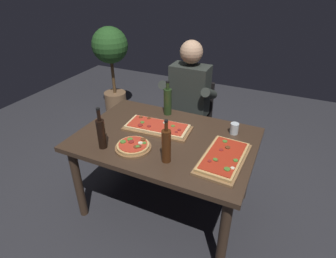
# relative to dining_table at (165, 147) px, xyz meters

# --- Properties ---
(ground_plane) EXTENTS (6.40, 6.40, 0.00)m
(ground_plane) POSITION_rel_dining_table_xyz_m (0.00, 0.00, -0.64)
(ground_plane) COLOR #2D2D33
(dining_table) EXTENTS (1.40, 0.96, 0.74)m
(dining_table) POSITION_rel_dining_table_xyz_m (0.00, 0.00, 0.00)
(dining_table) COLOR #3D2B1E
(dining_table) RESTS_ON ground_plane
(pizza_rectangular_front) EXTENTS (0.57, 0.29, 0.05)m
(pizza_rectangular_front) POSITION_rel_dining_table_xyz_m (-0.11, 0.09, 0.12)
(pizza_rectangular_front) COLOR brown
(pizza_rectangular_front) RESTS_ON dining_table
(pizza_rectangular_left) EXTENTS (0.31, 0.52, 0.05)m
(pizza_rectangular_left) POSITION_rel_dining_table_xyz_m (0.50, -0.10, 0.12)
(pizza_rectangular_left) COLOR olive
(pizza_rectangular_left) RESTS_ON dining_table
(pizza_round_far) EXTENTS (0.27, 0.27, 0.05)m
(pizza_round_far) POSITION_rel_dining_table_xyz_m (-0.15, -0.24, 0.12)
(pizza_round_far) COLOR brown
(pizza_round_far) RESTS_ON dining_table
(wine_bottle_dark) EXTENTS (0.07, 0.07, 0.32)m
(wine_bottle_dark) POSITION_rel_dining_table_xyz_m (0.14, -0.28, 0.22)
(wine_bottle_dark) COLOR #47230F
(wine_bottle_dark) RESTS_ON dining_table
(oil_bottle_amber) EXTENTS (0.06, 0.06, 0.33)m
(oil_bottle_amber) POSITION_rel_dining_table_xyz_m (-0.36, -0.32, 0.22)
(oil_bottle_amber) COLOR black
(oil_bottle_amber) RESTS_ON dining_table
(vinegar_bottle_green) EXTENTS (0.07, 0.07, 0.32)m
(vinegar_bottle_green) POSITION_rel_dining_table_xyz_m (-0.16, 0.38, 0.22)
(vinegar_bottle_green) COLOR #233819
(vinegar_bottle_green) RESTS_ON dining_table
(tumbler_near_camera) EXTENTS (0.07, 0.07, 0.09)m
(tumbler_near_camera) POSITION_rel_dining_table_xyz_m (0.48, 0.29, 0.14)
(tumbler_near_camera) COLOR silver
(tumbler_near_camera) RESTS_ON dining_table
(diner_chair) EXTENTS (0.44, 0.44, 0.87)m
(diner_chair) POSITION_rel_dining_table_xyz_m (-0.09, 0.86, -0.16)
(diner_chair) COLOR black
(diner_chair) RESTS_ON ground_plane
(seated_diner) EXTENTS (0.53, 0.41, 1.33)m
(seated_diner) POSITION_rel_dining_table_xyz_m (-0.09, 0.74, 0.10)
(seated_diner) COLOR #23232D
(seated_diner) RESTS_ON ground_plane
(potted_plant_corner) EXTENTS (0.49, 0.49, 1.24)m
(potted_plant_corner) POSITION_rel_dining_table_xyz_m (-1.53, 1.45, 0.17)
(potted_plant_corner) COLOR #846042
(potted_plant_corner) RESTS_ON ground_plane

